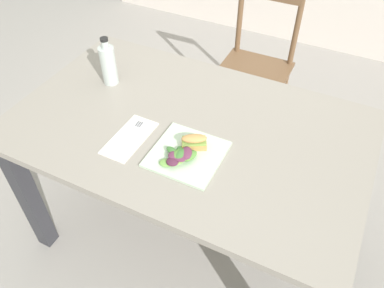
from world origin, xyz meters
name	(u,v)px	position (x,y,z in m)	size (l,w,h in m)	color
ground_plane	(184,228)	(0.00, 0.00, 0.00)	(8.54, 8.54, 0.00)	gray
dining_table	(188,147)	(0.03, -0.01, 0.62)	(1.37, 0.86, 0.74)	gray
chair_wooden_far	(255,68)	(0.01, 0.92, 0.45)	(0.40, 0.40, 0.87)	brown
plate_lunch	(187,154)	(0.10, -0.15, 0.74)	(0.25, 0.25, 0.01)	beige
sandwich_half_front	(194,141)	(0.11, -0.12, 0.78)	(0.10, 0.09, 0.06)	tan
salad_mixed_greens	(180,156)	(0.09, -0.19, 0.77)	(0.12, 0.13, 0.03)	#84A84C
napkin_folded	(130,138)	(-0.13, -0.17, 0.74)	(0.11, 0.24, 0.00)	silver
fork_on_napkin	(132,134)	(-0.13, -0.15, 0.75)	(0.03, 0.19, 0.00)	silver
bottle_cold_brew	(109,67)	(-0.40, 0.10, 0.82)	(0.07, 0.07, 0.21)	black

